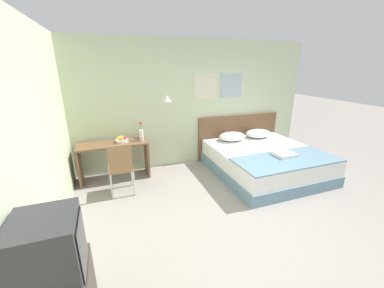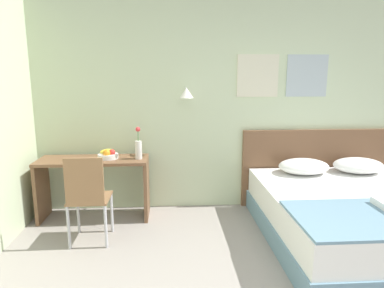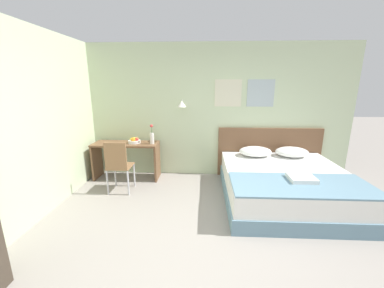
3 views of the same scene
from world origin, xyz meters
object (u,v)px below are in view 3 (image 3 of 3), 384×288
object	(u,v)px
headboard	(269,152)
desk	(126,153)
throw_blanket	(301,185)
folded_towel_near_foot	(301,178)
pillow_left	(255,151)
desk_chair	(118,163)
fruit_bowl	(134,141)
bed	(285,185)
flower_vase	(152,137)
pillow_right	(292,152)

from	to	relation	value
headboard	desk	xyz separation A→B (m)	(-2.89, -0.27, 0.01)
throw_blanket	folded_towel_near_foot	xyz separation A→B (m)	(0.05, 0.15, 0.04)
pillow_left	desk	bearing A→B (deg)	179.04
throw_blanket	desk_chair	world-z (taller)	desk_chair
desk_chair	fruit_bowl	size ratio (longest dim) A/B	3.91
bed	headboard	bearing A→B (deg)	90.00
flower_vase	headboard	bearing A→B (deg)	7.34
pillow_left	pillow_right	xyz separation A→B (m)	(0.69, 0.00, 0.00)
desk	flower_vase	xyz separation A→B (m)	(0.54, -0.04, 0.35)
desk_chair	fruit_bowl	world-z (taller)	desk_chair
headboard	fruit_bowl	xyz separation A→B (m)	(-2.72, -0.26, 0.27)
bed	desk_chair	bearing A→B (deg)	177.67
pillow_right	flower_vase	distance (m)	2.71
pillow_right	throw_blanket	world-z (taller)	pillow_right
throw_blanket	desk_chair	bearing A→B (deg)	165.68
headboard	folded_towel_near_foot	distance (m)	1.53
flower_vase	folded_towel_near_foot	bearing A→B (deg)	-26.99
desk	flower_vase	distance (m)	0.65
bed	pillow_left	bearing A→B (deg)	114.50
flower_vase	pillow_left	bearing A→B (deg)	-0.21
bed	flower_vase	size ratio (longest dim) A/B	5.43
desk	fruit_bowl	distance (m)	0.31
headboard	fruit_bowl	world-z (taller)	headboard
throw_blanket	desk	distance (m)	3.22
headboard	fruit_bowl	distance (m)	2.74
fruit_bowl	throw_blanket	bearing A→B (deg)	-27.51
flower_vase	pillow_right	bearing A→B (deg)	-0.16
pillow_left	throw_blanket	distance (m)	1.41
flower_vase	desk_chair	bearing A→B (deg)	-125.22
pillow_left	fruit_bowl	size ratio (longest dim) A/B	2.56
desk	flower_vase	bearing A→B (deg)	-3.73
pillow_right	folded_towel_near_foot	distance (m)	1.25
throw_blanket	desk_chair	xyz separation A→B (m)	(-2.81, 0.72, 0.02)
headboard	pillow_left	distance (m)	0.48
pillow_right	fruit_bowl	size ratio (longest dim) A/B	2.56
pillow_right	desk_chair	bearing A→B (deg)	-168.46
pillow_left	fruit_bowl	distance (m)	2.38
pillow_left	throw_blanket	xyz separation A→B (m)	(0.35, -1.36, -0.08)
pillow_right	folded_towel_near_foot	xyz separation A→B (m)	(-0.29, -1.22, -0.04)
headboard	flower_vase	xyz separation A→B (m)	(-2.35, -0.30, 0.36)
pillow_left	folded_towel_near_foot	distance (m)	1.28
throw_blanket	desk	world-z (taller)	desk
bed	folded_towel_near_foot	size ratio (longest dim) A/B	5.88
headboard	throw_blanket	bearing A→B (deg)	-90.00
desk	desk_chair	bearing A→B (deg)	-83.21
folded_towel_near_foot	desk_chair	world-z (taller)	desk_chair
desk_chair	flower_vase	xyz separation A→B (m)	(0.46, 0.65, 0.32)
bed	throw_blanket	distance (m)	0.66
headboard	desk_chair	bearing A→B (deg)	-161.24
bed	fruit_bowl	xyz separation A→B (m)	(-2.72, 0.81, 0.52)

